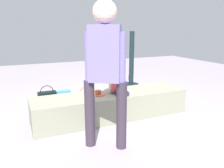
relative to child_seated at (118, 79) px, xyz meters
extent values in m
plane|color=#9B909A|center=(-0.09, 0.03, -0.59)|extent=(12.00, 12.00, 0.00)
cube|color=gray|center=(-0.09, 0.03, -0.40)|extent=(2.34, 0.59, 0.38)
cylinder|color=#2A2849|center=(-0.04, -0.10, -0.18)|extent=(0.11, 0.26, 0.08)
cylinder|color=#2A2849|center=(0.07, -0.08, -0.18)|extent=(0.11, 0.26, 0.08)
cube|color=#E54948|center=(0.00, 0.02, -0.03)|extent=(0.23, 0.16, 0.28)
sphere|color=beige|center=(0.00, 0.02, 0.19)|extent=(0.16, 0.16, 0.16)
cylinder|color=beige|center=(-0.12, 0.00, -0.04)|extent=(0.05, 0.05, 0.21)
cylinder|color=beige|center=(0.11, 0.04, -0.04)|extent=(0.05, 0.05, 0.21)
cylinder|color=#342A37|center=(-0.35, -0.84, -0.21)|extent=(0.12, 0.12, 0.77)
cylinder|color=#342A37|center=(-0.65, -0.64, -0.21)|extent=(0.12, 0.12, 0.77)
cube|color=#7267C9|center=(-0.50, -0.74, 0.48)|extent=(0.38, 0.35, 0.59)
sphere|color=beige|center=(-0.50, -0.74, 0.90)|extent=(0.25, 0.25, 0.25)
cylinder|color=#7267C9|center=(-0.36, -0.83, 0.42)|extent=(0.09, 0.09, 0.56)
cylinder|color=#7267C9|center=(-0.65, -0.64, 0.42)|extent=(0.09, 0.09, 0.56)
cylinder|color=#E0594C|center=(-0.30, 0.04, -0.21)|extent=(0.22, 0.22, 0.01)
cylinder|color=#985534|center=(-0.30, 0.04, -0.18)|extent=(0.10, 0.10, 0.05)
cylinder|color=brown|center=(-0.30, 0.04, -0.15)|extent=(0.10, 0.10, 0.01)
cube|color=silver|center=(-0.24, 0.03, -0.20)|extent=(0.11, 0.04, 0.00)
cube|color=#4C99E0|center=(-0.67, 0.67, -0.43)|extent=(0.22, 0.09, 0.33)
torus|color=white|center=(-0.72, 0.67, -0.26)|extent=(0.09, 0.01, 0.09)
torus|color=white|center=(-0.62, 0.67, -0.26)|extent=(0.09, 0.01, 0.09)
cylinder|color=black|center=(1.14, 1.64, -0.57)|extent=(0.36, 0.36, 0.04)
cylinder|color=black|center=(1.14, 1.64, 0.06)|extent=(0.11, 0.11, 1.23)
cylinder|color=silver|center=(0.55, 0.54, -0.51)|extent=(0.07, 0.07, 0.17)
cone|color=silver|center=(0.55, 0.54, -0.41)|extent=(0.07, 0.07, 0.03)
cylinder|color=#268C3F|center=(0.55, 0.54, -0.38)|extent=(0.03, 0.03, 0.02)
cylinder|color=silver|center=(-0.01, 0.53, -0.50)|extent=(0.08, 0.08, 0.18)
cone|color=silver|center=(-0.01, 0.53, -0.39)|extent=(0.07, 0.07, 0.03)
cylinder|color=#268C3F|center=(-0.01, 0.53, -0.37)|extent=(0.03, 0.03, 0.02)
cylinder|color=red|center=(0.08, 0.89, -0.54)|extent=(0.08, 0.08, 0.11)
cube|color=white|center=(-0.70, 1.33, -0.54)|extent=(0.36, 0.38, 0.11)
cube|color=black|center=(-0.90, 0.96, -0.47)|extent=(0.31, 0.14, 0.26)
torus|color=black|center=(-0.90, 0.96, -0.34)|extent=(0.23, 0.01, 0.23)
cube|color=brown|center=(-0.23, 0.84, -0.50)|extent=(0.32, 0.14, 0.19)
torus|color=brown|center=(-0.23, 0.84, -0.40)|extent=(0.24, 0.01, 0.24)
camera|label=1|loc=(-1.39, -2.91, 0.73)|focal=35.88mm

